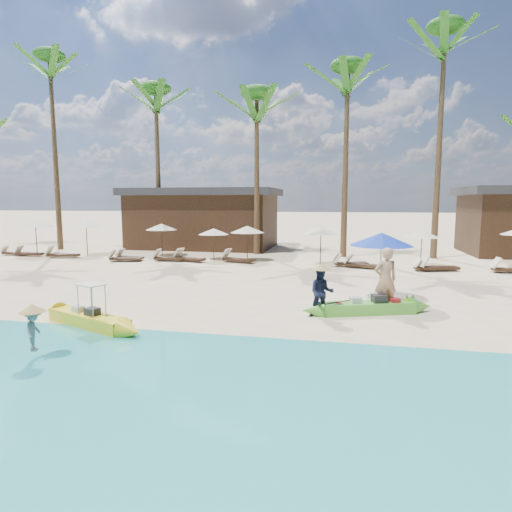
% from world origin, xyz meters
% --- Properties ---
extents(ground, '(240.00, 240.00, 0.00)m').
position_xyz_m(ground, '(0.00, 0.00, 0.00)').
color(ground, beige).
rests_on(ground, ground).
extents(wet_sand_strip, '(240.00, 4.50, 0.01)m').
position_xyz_m(wet_sand_strip, '(0.00, -5.00, 0.00)').
color(wet_sand_strip, tan).
rests_on(wet_sand_strip, ground).
extents(green_canoe, '(4.40, 1.78, 0.58)m').
position_xyz_m(green_canoe, '(2.96, 0.44, 0.20)').
color(green_canoe, '#5ECD3E').
rests_on(green_canoe, ground).
extents(yellow_canoe, '(4.37, 2.04, 1.20)m').
position_xyz_m(yellow_canoe, '(-4.59, -2.48, 0.20)').
color(yellow_canoe, yellow).
rests_on(yellow_canoe, ground).
extents(tourist, '(0.85, 0.70, 2.00)m').
position_xyz_m(tourist, '(3.49, 0.82, 1.00)').
color(tourist, tan).
rests_on(tourist, ground).
extents(vendor_green, '(0.76, 0.62, 1.48)m').
position_xyz_m(vendor_green, '(1.60, -0.24, 0.74)').
color(vendor_green, '#121832').
rests_on(vendor_green, ground).
extents(vendor_yellow, '(0.54, 0.68, 0.92)m').
position_xyz_m(vendor_yellow, '(-4.32, -4.89, 0.64)').
color(vendor_yellow, gray).
rests_on(vendor_yellow, ground).
extents(blue_umbrella, '(2.18, 2.18, 2.35)m').
position_xyz_m(blue_umbrella, '(3.45, 2.31, 2.12)').
color(blue_umbrella, '#99999E').
rests_on(blue_umbrella, ground).
extents(resort_parasol_1, '(2.17, 2.17, 2.23)m').
position_xyz_m(resort_parasol_1, '(-16.86, 10.79, 2.01)').
color(resort_parasol_1, '#3A2717').
rests_on(resort_parasol_1, ground).
extents(lounger_1_left, '(1.71, 0.76, 0.56)m').
position_xyz_m(lounger_1_left, '(-18.24, 10.42, 0.19)').
color(lounger_1_left, '#3A2717').
rests_on(lounger_1_left, ground).
extents(lounger_1_right, '(1.81, 0.69, 0.60)m').
position_xyz_m(lounger_1_right, '(-17.06, 10.24, 0.20)').
color(lounger_1_right, '#3A2717').
rests_on(lounger_1_right, ground).
extents(resort_parasol_2, '(2.16, 2.16, 2.23)m').
position_xyz_m(resort_parasol_2, '(-13.78, 11.51, 2.01)').
color(resort_parasol_2, '#3A2717').
rests_on(resort_parasol_2, ground).
extents(lounger_2_left, '(2.01, 0.97, 0.65)m').
position_xyz_m(lounger_2_left, '(-14.54, 9.95, 0.22)').
color(lounger_2_left, '#3A2717').
rests_on(lounger_2_left, ground).
extents(resort_parasol_3, '(1.95, 1.95, 2.01)m').
position_xyz_m(resort_parasol_3, '(-8.99, 12.18, 1.81)').
color(resort_parasol_3, '#3A2717').
rests_on(resort_parasol_3, ground).
extents(lounger_3_left, '(1.71, 0.73, 0.56)m').
position_xyz_m(lounger_3_left, '(-10.11, 9.99, 0.19)').
color(lounger_3_left, '#3A2717').
rests_on(lounger_3_left, ground).
extents(lounger_3_right, '(1.89, 0.90, 0.62)m').
position_xyz_m(lounger_3_right, '(-10.05, 9.29, 0.21)').
color(lounger_3_right, '#3A2717').
rests_on(lounger_3_right, ground).
extents(resort_parasol_4, '(1.78, 1.78, 1.83)m').
position_xyz_m(resort_parasol_4, '(-5.25, 11.04, 1.65)').
color(resort_parasol_4, '#3A2717').
rests_on(resort_parasol_4, ground).
extents(lounger_4_left, '(1.80, 0.56, 0.61)m').
position_xyz_m(lounger_4_left, '(-7.68, 9.92, 0.20)').
color(lounger_4_left, '#3A2717').
rests_on(lounger_4_left, ground).
extents(lounger_4_right, '(1.99, 1.13, 0.65)m').
position_xyz_m(lounger_4_right, '(-6.47, 10.06, 0.22)').
color(lounger_4_right, '#3A2717').
rests_on(lounger_4_right, ground).
extents(resort_parasol_5, '(1.94, 1.94, 2.00)m').
position_xyz_m(resort_parasol_5, '(-3.24, 11.03, 1.80)').
color(resort_parasol_5, '#3A2717').
rests_on(resort_parasol_5, ground).
extents(lounger_5_left, '(2.02, 1.09, 0.66)m').
position_xyz_m(lounger_5_left, '(-3.67, 10.23, 0.22)').
color(lounger_5_left, '#3A2717').
rests_on(lounger_5_left, ground).
extents(resort_parasol_6, '(2.01, 2.01, 2.07)m').
position_xyz_m(resort_parasol_6, '(0.97, 10.24, 1.87)').
color(resort_parasol_6, '#3A2717').
rests_on(resort_parasol_6, ground).
extents(lounger_6_left, '(1.89, 1.07, 0.61)m').
position_xyz_m(lounger_6_left, '(2.45, 10.03, 0.20)').
color(lounger_6_left, '#3A2717').
rests_on(lounger_6_left, ground).
extents(lounger_6_right, '(1.92, 1.08, 0.62)m').
position_xyz_m(lounger_6_right, '(3.06, 9.55, 0.21)').
color(lounger_6_right, '#3A2717').
rests_on(lounger_6_right, ground).
extents(resort_parasol_7, '(1.83, 1.83, 1.89)m').
position_xyz_m(resort_parasol_7, '(6.18, 10.96, 1.70)').
color(resort_parasol_7, '#3A2717').
rests_on(resort_parasol_7, ground).
extents(lounger_7_left, '(1.74, 0.77, 0.57)m').
position_xyz_m(lounger_7_left, '(6.30, 9.31, 0.19)').
color(lounger_7_left, '#3A2717').
rests_on(lounger_7_left, ground).
extents(lounger_7_right, '(2.06, 1.16, 0.67)m').
position_xyz_m(lounger_7_right, '(6.65, 9.35, 0.22)').
color(lounger_7_right, '#3A2717').
rests_on(lounger_7_right, ground).
extents(lounger_8_left, '(1.93, 0.67, 0.65)m').
position_xyz_m(lounger_8_left, '(9.99, 9.50, 0.22)').
color(lounger_8_left, '#3A2717').
rests_on(lounger_8_left, ground).
extents(palm_1, '(2.08, 2.08, 13.60)m').
position_xyz_m(palm_1, '(-17.59, 14.06, 10.82)').
color(palm_1, brown).
rests_on(palm_1, ground).
extents(palm_2, '(2.08, 2.08, 11.33)m').
position_xyz_m(palm_2, '(-10.45, 15.08, 9.18)').
color(palm_2, brown).
rests_on(palm_2, ground).
extents(palm_3, '(2.08, 2.08, 10.52)m').
position_xyz_m(palm_3, '(-3.36, 14.27, 8.58)').
color(palm_3, brown).
rests_on(palm_3, ground).
extents(palm_4, '(2.08, 2.08, 11.70)m').
position_xyz_m(palm_4, '(2.15, 14.01, 9.45)').
color(palm_4, brown).
rests_on(palm_4, ground).
extents(palm_5, '(2.08, 2.08, 13.60)m').
position_xyz_m(palm_5, '(7.45, 14.38, 10.82)').
color(palm_5, brown).
rests_on(palm_5, ground).
extents(pavilion_west, '(10.80, 6.60, 4.30)m').
position_xyz_m(pavilion_west, '(-8.00, 17.50, 2.19)').
color(pavilion_west, '#3A2717').
rests_on(pavilion_west, ground).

